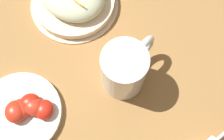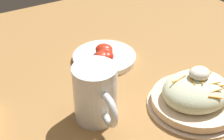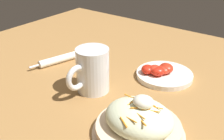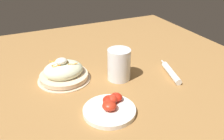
% 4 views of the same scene
% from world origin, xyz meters
% --- Properties ---
extents(ground_plane, '(1.43, 1.43, 0.00)m').
position_xyz_m(ground_plane, '(0.00, 0.00, 0.00)').
color(ground_plane, '#9E703D').
extents(salad_plate, '(0.22, 0.22, 0.10)m').
position_xyz_m(salad_plate, '(-0.18, 0.04, 0.03)').
color(salad_plate, beige).
rests_on(salad_plate, ground_plane).
extents(beer_mug, '(0.10, 0.15, 0.13)m').
position_xyz_m(beer_mug, '(0.04, -0.04, 0.06)').
color(beer_mug, white).
rests_on(beer_mug, ground_plane).
extents(tomato_plate, '(0.18, 0.18, 0.05)m').
position_xyz_m(tomato_plate, '(-0.09, -0.24, 0.02)').
color(tomato_plate, white).
rests_on(tomato_plate, ground_plane).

